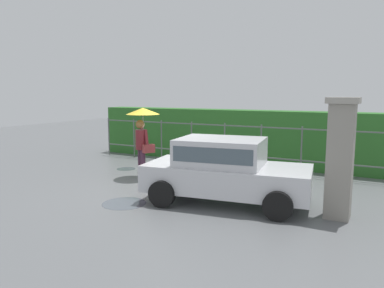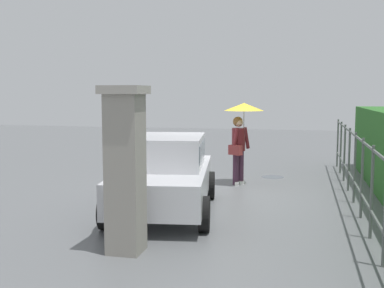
{
  "view_description": "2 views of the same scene",
  "coord_description": "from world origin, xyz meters",
  "views": [
    {
      "loc": [
        4.96,
        -8.07,
        2.5
      ],
      "look_at": [
        0.57,
        -0.06,
        1.21
      ],
      "focal_mm": 33.91,
      "sensor_mm": 36.0,
      "label": 1
    },
    {
      "loc": [
        10.42,
        2.0,
        2.31
      ],
      "look_at": [
        0.4,
        -0.36,
        1.2
      ],
      "focal_mm": 43.97,
      "sensor_mm": 36.0,
      "label": 2
    }
  ],
  "objects": [
    {
      "name": "puddle_far",
      "position": [
        -2.63,
        1.22,
        0.0
      ],
      "size": [
        0.62,
        0.62,
        0.0
      ],
      "primitive_type": "cylinder",
      "color": "#4C545B",
      "rests_on": "ground"
    },
    {
      "name": "fence_section",
      "position": [
        0.1,
        3.09,
        0.83
      ],
      "size": [
        10.25,
        0.05,
        1.5
      ],
      "color": "#59605B",
      "rests_on": "ground"
    },
    {
      "name": "car",
      "position": [
        1.71,
        -0.6,
        0.8
      ],
      "size": [
        3.92,
        2.31,
        1.48
      ],
      "rotation": [
        0.0,
        0.0,
        0.15
      ],
      "color": "silver",
      "rests_on": "ground"
    },
    {
      "name": "gate_pillar",
      "position": [
        4.14,
        -0.47,
        1.24
      ],
      "size": [
        0.6,
        0.6,
        2.42
      ],
      "color": "gray",
      "rests_on": "ground"
    },
    {
      "name": "puddle_near",
      "position": [
        -0.25,
        -1.8,
        0.0
      ],
      "size": [
        1.01,
        1.01,
        0.0
      ],
      "primitive_type": "cylinder",
      "color": "#4C545B",
      "rests_on": "ground"
    },
    {
      "name": "ground_plane",
      "position": [
        0.0,
        0.0,
        0.0
      ],
      "size": [
        40.0,
        40.0,
        0.0
      ],
      "primitive_type": "plane",
      "color": "slate"
    },
    {
      "name": "pedestrian",
      "position": [
        -1.39,
        0.5,
        1.53
      ],
      "size": [
        0.99,
        0.99,
        2.07
      ],
      "rotation": [
        0.0,
        0.0,
        1.01
      ],
      "color": "#47283D",
      "rests_on": "ground"
    }
  ]
}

